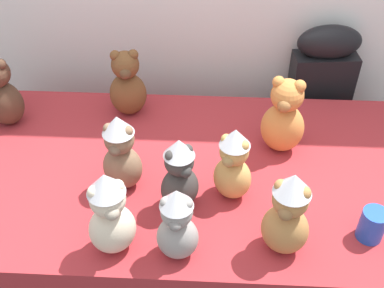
{
  "coord_description": "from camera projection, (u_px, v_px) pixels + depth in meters",
  "views": [
    {
      "loc": [
        0.06,
        -0.99,
        1.96
      ],
      "look_at": [
        0.0,
        0.25,
        0.89
      ],
      "focal_mm": 44.03,
      "sensor_mm": 36.0,
      "label": 1
    }
  ],
  "objects": [
    {
      "name": "instrument_case",
      "position": [
        312.0,
        124.0,
        2.3
      ],
      "size": [
        0.29,
        0.15,
        1.06
      ],
      "rotation": [
        0.0,
        0.0,
        0.1
      ],
      "color": "black",
      "rests_on": "ground_plane"
    },
    {
      "name": "teddy_bear_cream",
      "position": [
        110.0,
        215.0,
        1.35
      ],
      "size": [
        0.18,
        0.17,
        0.31
      ],
      "rotation": [
        0.0,
        0.0,
        0.41
      ],
      "color": "beige",
      "rests_on": "display_table"
    },
    {
      "name": "teddy_bear_honey",
      "position": [
        233.0,
        165.0,
        1.53
      ],
      "size": [
        0.16,
        0.16,
        0.29
      ],
      "rotation": [
        0.0,
        0.0,
        -0.46
      ],
      "color": "tan",
      "rests_on": "display_table"
    },
    {
      "name": "display_table",
      "position": [
        192.0,
        236.0,
        1.96
      ],
      "size": [
        1.78,
        0.94,
        0.77
      ],
      "primitive_type": "cube",
      "color": "maroon",
      "rests_on": "ground_plane"
    },
    {
      "name": "teddy_bear_mocha",
      "position": [
        121.0,
        154.0,
        1.56
      ],
      "size": [
        0.15,
        0.14,
        0.3
      ],
      "rotation": [
        0.0,
        0.0,
        -0.17
      ],
      "color": "#7F6047",
      "rests_on": "display_table"
    },
    {
      "name": "teddy_bear_chestnut",
      "position": [
        127.0,
        85.0,
        1.89
      ],
      "size": [
        0.17,
        0.15,
        0.29
      ],
      "rotation": [
        0.0,
        0.0,
        0.15
      ],
      "color": "brown",
      "rests_on": "display_table"
    },
    {
      "name": "teddy_bear_cocoa",
      "position": [
        2.0,
        94.0,
        1.83
      ],
      "size": [
        0.17,
        0.16,
        0.3
      ],
      "rotation": [
        0.0,
        0.0,
        -0.19
      ],
      "color": "#4C3323",
      "rests_on": "display_table"
    },
    {
      "name": "teddy_bear_ash",
      "position": [
        177.0,
        225.0,
        1.34
      ],
      "size": [
        0.13,
        0.11,
        0.28
      ],
      "rotation": [
        0.0,
        0.0,
        -0.03
      ],
      "color": "gray",
      "rests_on": "display_table"
    },
    {
      "name": "party_cup_blue",
      "position": [
        372.0,
        225.0,
        1.44
      ],
      "size": [
        0.08,
        0.08,
        0.11
      ],
      "primitive_type": "cylinder",
      "color": "blue",
      "rests_on": "display_table"
    },
    {
      "name": "teddy_bear_charcoal",
      "position": [
        180.0,
        175.0,
        1.49
      ],
      "size": [
        0.17,
        0.16,
        0.28
      ],
      "rotation": [
        0.0,
        0.0,
        0.57
      ],
      "color": "#383533",
      "rests_on": "display_table"
    },
    {
      "name": "teddy_bear_caramel",
      "position": [
        287.0,
        215.0,
        1.35
      ],
      "size": [
        0.17,
        0.16,
        0.31
      ],
      "rotation": [
        0.0,
        0.0,
        -0.37
      ],
      "color": "#B27A42",
      "rests_on": "display_table"
    },
    {
      "name": "teddy_bear_ginger",
      "position": [
        284.0,
        118.0,
        1.71
      ],
      "size": [
        0.19,
        0.17,
        0.31
      ],
      "rotation": [
        0.0,
        0.0,
        -0.29
      ],
      "color": "#D17F3D",
      "rests_on": "display_table"
    }
  ]
}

